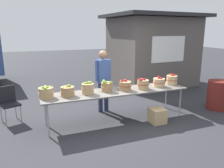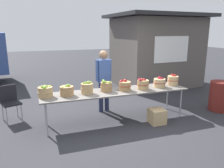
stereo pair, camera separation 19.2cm
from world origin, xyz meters
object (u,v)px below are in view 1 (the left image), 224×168
apple_basket_red_0 (125,85)px  apple_basket_red_3 (172,80)px  apple_basket_green_1 (68,91)px  apple_basket_green_3 (107,86)px  trash_barrel (218,95)px  apple_basket_green_2 (88,88)px  folding_chair (9,101)px  apple_basket_green_0 (46,92)px  vendor_adult (103,76)px  produce_crate (157,116)px  apple_basket_red_1 (143,84)px  market_table (117,92)px  apple_basket_red_2 (159,82)px

apple_basket_red_0 → apple_basket_red_3: 1.40m
apple_basket_green_1 → apple_basket_green_3: 0.92m
apple_basket_red_0 → trash_barrel: 2.78m
apple_basket_green_2 → apple_basket_red_3: apple_basket_green_2 is taller
folding_chair → apple_basket_green_3: bearing=-41.7°
apple_basket_green_0 → apple_basket_green_1: size_ratio=1.03×
apple_basket_green_0 → vendor_adult: bearing=23.9°
produce_crate → apple_basket_red_3: bearing=35.2°
apple_basket_red_3 → apple_basket_red_0: bearing=-176.7°
apple_basket_red_0 → apple_basket_red_1: bearing=-6.0°
apple_basket_green_0 → vendor_adult: size_ratio=0.20×
folding_chair → apple_basket_red_0: bearing=-39.9°
folding_chair → apple_basket_green_0: bearing=-67.2°
apple_basket_green_3 → folding_chair: size_ratio=0.33×
apple_basket_red_1 → folding_chair: 3.24m
apple_basket_green_3 → trash_barrel: apple_basket_green_3 is taller
folding_chair → produce_crate: size_ratio=2.48×
apple_basket_red_1 → produce_crate: bearing=-64.4°
apple_basket_green_2 → trash_barrel: (3.64, -0.27, -0.48)m
folding_chair → market_table: bearing=-41.0°
apple_basket_red_0 → produce_crate: apple_basket_red_0 is taller
apple_basket_green_3 → produce_crate: apple_basket_green_3 is taller
apple_basket_green_2 → apple_basket_red_1: size_ratio=1.00×
market_table → apple_basket_green_0: size_ratio=10.69×
apple_basket_red_1 → vendor_adult: vendor_adult is taller
apple_basket_green_3 → apple_basket_red_1: apple_basket_green_3 is taller
apple_basket_red_0 → apple_basket_red_1: size_ratio=1.02×
apple_basket_red_1 → trash_barrel: (2.28, -0.19, -0.48)m
vendor_adult → produce_crate: size_ratio=4.75×
apple_basket_green_0 → trash_barrel: apple_basket_green_0 is taller
apple_basket_red_3 → trash_barrel: bearing=-13.3°
apple_basket_red_3 → produce_crate: size_ratio=0.85×
apple_basket_green_2 → apple_basket_red_0: size_ratio=0.98×
apple_basket_green_2 → vendor_adult: bearing=49.0°
apple_basket_red_3 → apple_basket_green_1: bearing=-178.9°
apple_basket_red_0 → produce_crate: 1.05m
market_table → trash_barrel: trash_barrel is taller
apple_basket_green_1 → apple_basket_red_2: size_ratio=1.01×
market_table → apple_basket_green_2: size_ratio=11.84×
apple_basket_red_0 → apple_basket_red_1: 0.46m
market_table → apple_basket_green_3: bearing=167.0°
apple_basket_green_3 → folding_chair: 2.36m
apple_basket_green_3 → vendor_adult: bearing=77.9°
apple_basket_green_0 → apple_basket_red_3: 3.21m
market_table → vendor_adult: vendor_adult is taller
apple_basket_green_0 → apple_basket_green_3: size_ratio=1.15×
apple_basket_green_2 → apple_basket_red_0: 0.91m
market_table → apple_basket_red_0: bearing=-5.6°
apple_basket_green_2 → apple_basket_green_3: (0.47, 0.05, -0.01)m
apple_basket_red_3 → produce_crate: 1.16m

